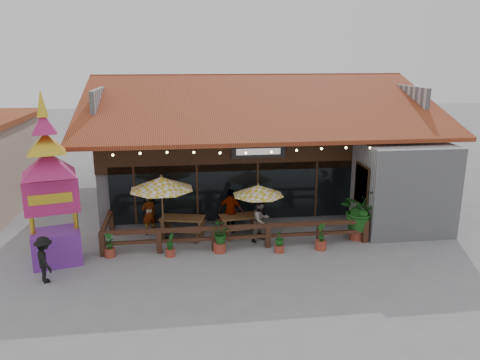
{
  "coord_description": "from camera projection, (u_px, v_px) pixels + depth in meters",
  "views": [
    {
      "loc": [
        -3.65,
        -16.52,
        6.93
      ],
      "look_at": [
        -1.28,
        1.5,
        2.1
      ],
      "focal_mm": 35.0,
      "sensor_mm": 36.0,
      "label": 1
    }
  ],
  "objects": [
    {
      "name": "tropical_plant",
      "position": [
        358.0,
        211.0,
        18.02
      ],
      "size": [
        1.83,
        1.9,
        2.02
      ],
      "color": "maroon",
      "rests_on": "ground"
    },
    {
      "name": "planter_d",
      "position": [
        279.0,
        242.0,
        16.95
      ],
      "size": [
        0.45,
        0.45,
        0.85
      ],
      "color": "maroon",
      "rests_on": "ground"
    },
    {
      "name": "planter_b",
      "position": [
        170.0,
        246.0,
        16.64
      ],
      "size": [
        0.34,
        0.34,
        0.84
      ],
      "color": "maroon",
      "rests_on": "ground"
    },
    {
      "name": "picnic_table_right",
      "position": [
        241.0,
        221.0,
        18.68
      ],
      "size": [
        1.85,
        1.66,
        0.79
      ],
      "color": "brown",
      "rests_on": "ground"
    },
    {
      "name": "diner_b",
      "position": [
        261.0,
        220.0,
        17.91
      ],
      "size": [
        1.03,
        1.0,
        1.67
      ],
      "primitive_type": "imported",
      "rotation": [
        0.0,
        0.0,
        0.66
      ],
      "color": "#362011",
      "rests_on": "ground"
    },
    {
      "name": "ground",
      "position": [
        278.0,
        241.0,
        18.07
      ],
      "size": [
        100.0,
        100.0,
        0.0
      ],
      "primitive_type": "plane",
      "color": "gray",
      "rests_on": "ground"
    },
    {
      "name": "diner_c",
      "position": [
        231.0,
        211.0,
        18.83
      ],
      "size": [
        1.13,
        0.88,
        1.79
      ],
      "primitive_type": "imported",
      "rotation": [
        0.0,
        0.0,
        2.65
      ],
      "color": "#362011",
      "rests_on": "ground"
    },
    {
      "name": "umbrella_left",
      "position": [
        161.0,
        184.0,
        17.56
      ],
      "size": [
        3.17,
        3.17,
        2.63
      ],
      "color": "brown",
      "rests_on": "ground"
    },
    {
      "name": "umbrella_right",
      "position": [
        258.0,
        190.0,
        18.11
      ],
      "size": [
        2.63,
        2.63,
        2.17
      ],
      "color": "brown",
      "rests_on": "ground"
    },
    {
      "name": "patio_railing",
      "position": [
        220.0,
        232.0,
        17.37
      ],
      "size": [
        10.0,
        2.6,
        0.92
      ],
      "color": "#452618",
      "rests_on": "ground"
    },
    {
      "name": "restaurant_building",
      "position": [
        257.0,
        152.0,
        23.87
      ],
      "size": [
        15.5,
        14.73,
        6.09
      ],
      "color": "#B0B0B5",
      "rests_on": "ground"
    },
    {
      "name": "pedestrian",
      "position": [
        45.0,
        260.0,
        14.65
      ],
      "size": [
        0.96,
        1.13,
        1.51
      ],
      "primitive_type": "imported",
      "rotation": [
        0.0,
        0.0,
        2.07
      ],
      "color": "black",
      "rests_on": "ground"
    },
    {
      "name": "thai_sign_tower",
      "position": [
        48.0,
        168.0,
        15.33
      ],
      "size": [
        2.87,
        2.87,
        6.38
      ],
      "color": "#6E2996",
      "rests_on": "ground"
    },
    {
      "name": "planter_a",
      "position": [
        110.0,
        246.0,
        16.58
      ],
      "size": [
        0.38,
        0.38,
        0.93
      ],
      "color": "maroon",
      "rests_on": "ground"
    },
    {
      "name": "diner_a",
      "position": [
        149.0,
        214.0,
        18.63
      ],
      "size": [
        0.72,
        0.64,
        1.67
      ],
      "primitive_type": "imported",
      "rotation": [
        0.0,
        0.0,
        3.63
      ],
      "color": "#362011",
      "rests_on": "ground"
    },
    {
      "name": "planter_c",
      "position": [
        219.0,
        236.0,
        16.92
      ],
      "size": [
        0.87,
        0.85,
        1.1
      ],
      "color": "maroon",
      "rests_on": "ground"
    },
    {
      "name": "planter_e",
      "position": [
        321.0,
        239.0,
        17.2
      ],
      "size": [
        0.42,
        0.42,
        1.03
      ],
      "color": "maroon",
      "rests_on": "ground"
    },
    {
      "name": "picnic_table_left",
      "position": [
        183.0,
        224.0,
        18.39
      ],
      "size": [
        1.99,
        1.82,
        0.82
      ],
      "color": "brown",
      "rests_on": "ground"
    }
  ]
}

